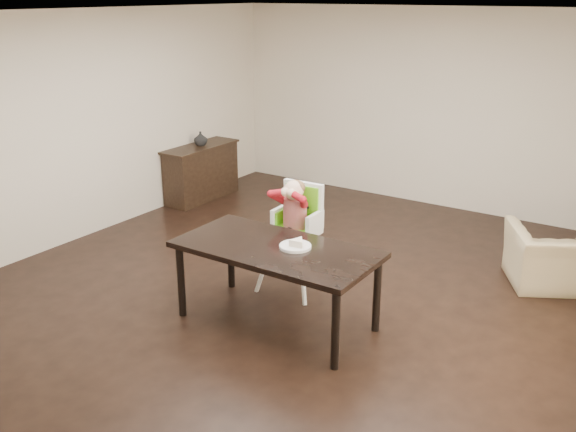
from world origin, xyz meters
name	(u,v)px	position (x,y,z in m)	size (l,w,h in m)	color
ground	(290,292)	(0.00, 0.00, 0.00)	(7.00, 7.00, 0.00)	black
room_walls	(290,110)	(0.00, 0.00, 1.86)	(6.02, 7.02, 2.71)	beige
dining_table	(276,255)	(0.24, -0.59, 0.67)	(1.80, 0.90, 0.75)	black
high_chair	(296,212)	(-0.02, 0.15, 0.81)	(0.50, 0.50, 1.15)	white
plate	(296,245)	(0.40, -0.51, 0.78)	(0.35, 0.35, 0.08)	white
armchair	(560,248)	(2.20, 1.65, 0.42)	(0.95, 0.62, 0.83)	tan
sideboard	(201,172)	(-2.78, 1.88, 0.40)	(0.44, 1.26, 0.79)	black
vase	(201,139)	(-2.78, 1.90, 0.89)	(0.19, 0.20, 0.19)	#99999E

